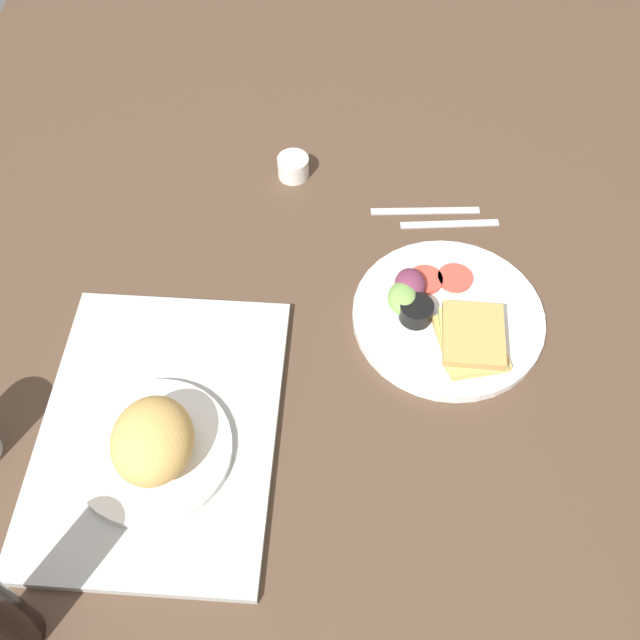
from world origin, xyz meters
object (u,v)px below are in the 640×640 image
Objects in this scene: plate_with_salad at (446,317)px; knife at (425,210)px; serving_tray at (159,429)px; bread_plate_near at (153,444)px; fork at (450,224)px; espresso_cup at (293,167)px.

knife is at bearing 3.85° from plate_with_salad.
bread_plate_near is (-4.49, -0.61, 4.69)cm from serving_tray.
plate_with_salad is 20.84cm from fork.
plate_with_salad reaches higher than fork.
serving_tray is 1.51× the size of plate_with_salad.
bread_plate_near is at bearing 48.11° from knife.
espresso_cup is (51.83, -16.98, 1.20)cm from serving_tray.
plate_with_salad reaches higher than knife.
serving_tray is 6.52cm from bread_plate_near.
knife is (-8.59, -23.34, -1.75)cm from espresso_cup.
bread_plate_near reaches higher than fork.
bread_plate_near reaches higher than knife.
fork is 0.89× the size of knife.
knife is (3.00, 4.00, 0.00)cm from fork.
bread_plate_near is at bearing 120.23° from plate_with_salad.
serving_tray is 2.37× the size of knife.
knife is at bearing -40.22° from fork.
fork is at bearing -112.97° from espresso_cup.
espresso_cup is (32.24, 24.94, 0.35)cm from plate_with_salad.
serving_tray is at bearing 38.87° from fork.
serving_tray reaches higher than fork.
bread_plate_near is at bearing 42.30° from fork.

